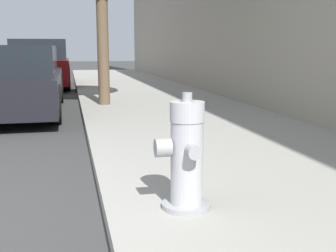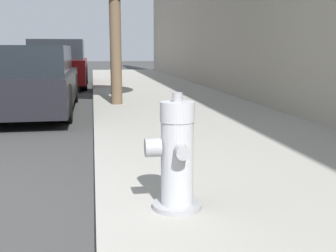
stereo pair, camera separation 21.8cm
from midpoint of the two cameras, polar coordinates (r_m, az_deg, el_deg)
The scene contains 4 objects.
sidewalk_slab at distance 3.34m, azimuth 19.22°, elevation -10.27°, with size 3.26×40.00×0.11m.
fire_hydrant at distance 2.87m, azimuth 0.27°, elevation -4.22°, with size 0.39×0.40×0.80m.
parked_car_near at distance 8.46m, azimuth -21.21°, elevation 5.75°, with size 1.83×4.50×1.26m.
parked_car_mid at distance 13.77m, azimuth -17.28°, elevation 7.90°, with size 1.74×4.03×1.48m.
Camera 1 is at (1.48, -2.60, 1.20)m, focal length 45.00 mm.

